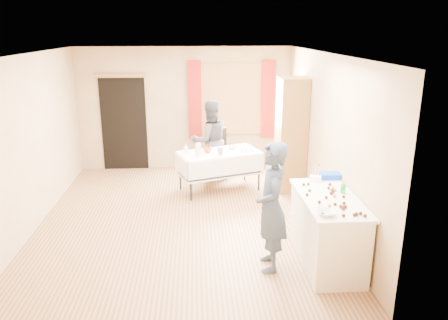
{
  "coord_description": "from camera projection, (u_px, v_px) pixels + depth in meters",
  "views": [
    {
      "loc": [
        0.21,
        -6.53,
        2.95
      ],
      "look_at": [
        0.66,
        0.0,
        0.97
      ],
      "focal_mm": 35.0,
      "sensor_mm": 36.0,
      "label": 1
    }
  ],
  "objects": [
    {
      "name": "mixing_bowl",
      "position": [
        326.0,
        213.0,
        4.97
      ],
      "size": [
        0.24,
        0.24,
        0.05
      ],
      "primitive_type": "imported",
      "rotation": [
        0.0,
        0.0,
        0.09
      ],
      "color": "white",
      "rests_on": "counter"
    },
    {
      "name": "foam_block",
      "position": [
        315.0,
        179.0,
        6.05
      ],
      "size": [
        0.18,
        0.15,
        0.08
      ],
      "primitive_type": "cube",
      "rotation": [
        0.0,
        0.0,
        -0.35
      ],
      "color": "white",
      "rests_on": "counter"
    },
    {
      "name": "blue_basket",
      "position": [
        330.0,
        176.0,
        6.18
      ],
      "size": [
        0.3,
        0.21,
        0.08
      ],
      "primitive_type": "cube",
      "rotation": [
        0.0,
        0.0,
        -0.02
      ],
      "color": "#0939C3",
      "rests_on": "counter"
    },
    {
      "name": "cabinet",
      "position": [
        291.0,
        135.0,
        8.08
      ],
      "size": [
        0.5,
        0.6,
        2.11
      ],
      "primitive_type": "cube",
      "color": "brown",
      "rests_on": "floor"
    },
    {
      "name": "woman",
      "position": [
        210.0,
        140.0,
        8.71
      ],
      "size": [
        1.15,
        1.08,
        1.61
      ],
      "primitive_type": "imported",
      "rotation": [
        0.0,
        0.0,
        3.46
      ],
      "color": "black",
      "rests_on": "floor"
    },
    {
      "name": "bottle",
      "position": [
        186.0,
        148.0,
        8.04
      ],
      "size": [
        0.09,
        0.09,
        0.16
      ],
      "primitive_type": "imported",
      "rotation": [
        0.0,
        0.0,
        0.13
      ],
      "color": "white",
      "rests_on": "party_table"
    },
    {
      "name": "wall_front",
      "position": [
        174.0,
        213.0,
        4.07
      ],
      "size": [
        4.5,
        0.02,
        2.6
      ],
      "primitive_type": "cube",
      "color": "tan",
      "rests_on": "floor"
    },
    {
      "name": "wall_back",
      "position": [
        185.0,
        109.0,
        9.34
      ],
      "size": [
        4.5,
        0.02,
        2.6
      ],
      "primitive_type": "cube",
      "color": "tan",
      "rests_on": "floor"
    },
    {
      "name": "chair",
      "position": [
        218.0,
        161.0,
        9.11
      ],
      "size": [
        0.44,
        0.44,
        0.97
      ],
      "rotation": [
        0.0,
        0.0,
        0.12
      ],
      "color": "black",
      "rests_on": "floor"
    },
    {
      "name": "window_pane",
      "position": [
        231.0,
        99.0,
        9.29
      ],
      "size": [
        1.2,
        0.02,
        1.4
      ],
      "primitive_type": "cube",
      "color": "white",
      "rests_on": "wall_back"
    },
    {
      "name": "party_table",
      "position": [
        219.0,
        167.0,
        8.2
      ],
      "size": [
        1.68,
        1.23,
        0.75
      ],
      "rotation": [
        0.0,
        0.0,
        0.33
      ],
      "color": "black",
      "rests_on": "floor"
    },
    {
      "name": "curtain_right",
      "position": [
        268.0,
        99.0,
        9.31
      ],
      "size": [
        0.28,
        0.06,
        1.65
      ],
      "primitive_type": "cube",
      "color": "maroon",
      "rests_on": "wall_back"
    },
    {
      "name": "window_frame",
      "position": [
        231.0,
        99.0,
        9.31
      ],
      "size": [
        1.32,
        0.06,
        1.52
      ],
      "primitive_type": "cube",
      "color": "olive",
      "rests_on": "wall_back"
    },
    {
      "name": "floor",
      "position": [
        184.0,
        219.0,
        7.08
      ],
      "size": [
        4.5,
        5.5,
        0.02
      ],
      "primitive_type": "cube",
      "color": "#9E7047",
      "rests_on": "ground"
    },
    {
      "name": "pastry_tray",
      "position": [
        247.0,
        150.0,
        8.17
      ],
      "size": [
        0.34,
        0.3,
        0.02
      ],
      "primitive_type": "cube",
      "rotation": [
        0.0,
        0.0,
        0.47
      ],
      "color": "white",
      "rests_on": "party_table"
    },
    {
      "name": "cup_rainbow",
      "position": [
        220.0,
        151.0,
        7.93
      ],
      "size": [
        0.24,
        0.24,
        0.12
      ],
      "primitive_type": "imported",
      "rotation": [
        0.0,
        0.0,
        0.62
      ],
      "color": "red",
      "rests_on": "party_table"
    },
    {
      "name": "soda_can",
      "position": [
        343.0,
        189.0,
        5.62
      ],
      "size": [
        0.07,
        0.07,
        0.12
      ],
      "primitive_type": "cylinder",
      "rotation": [
        0.0,
        0.0,
        0.05
      ],
      "color": "green",
      "rests_on": "counter"
    },
    {
      "name": "pitcher",
      "position": [
        198.0,
        150.0,
        7.81
      ],
      "size": [
        0.15,
        0.15,
        0.22
      ],
      "primitive_type": "cylinder",
      "rotation": [
        0.0,
        0.0,
        0.5
      ],
      "color": "silver",
      "rests_on": "party_table"
    },
    {
      "name": "wall_left",
      "position": [
        31.0,
        143.0,
        6.55
      ],
      "size": [
        0.02,
        5.5,
        2.6
      ],
      "primitive_type": "cube",
      "color": "tan",
      "rests_on": "floor"
    },
    {
      "name": "doorway",
      "position": [
        124.0,
        124.0,
        9.31
      ],
      "size": [
        0.95,
        0.04,
        2.0
      ],
      "primitive_type": "cube",
      "color": "black",
      "rests_on": "floor"
    },
    {
      "name": "wall_right",
      "position": [
        326.0,
        138.0,
        6.85
      ],
      "size": [
        0.02,
        5.5,
        2.6
      ],
      "primitive_type": "cube",
      "color": "tan",
      "rests_on": "floor"
    },
    {
      "name": "cake_balls",
      "position": [
        333.0,
        200.0,
        5.35
      ],
      "size": [
        0.53,
        1.11,
        0.04
      ],
      "color": "#3F2314",
      "rests_on": "counter"
    },
    {
      "name": "girl",
      "position": [
        271.0,
        207.0,
        5.4
      ],
      "size": [
        0.64,
        0.45,
        1.66
      ],
      "primitive_type": "imported",
      "rotation": [
        0.0,
        0.0,
        -1.61
      ],
      "color": "#25324A",
      "rests_on": "floor"
    },
    {
      "name": "small_bowl",
      "position": [
        233.0,
        147.0,
        8.33
      ],
      "size": [
        0.28,
        0.28,
        0.05
      ],
      "primitive_type": "imported",
      "rotation": [
        0.0,
        0.0,
        0.46
      ],
      "color": "white",
      "rests_on": "party_table"
    },
    {
      "name": "counter",
      "position": [
        327.0,
        230.0,
        5.63
      ],
      "size": [
        0.7,
        1.48,
        0.91
      ],
      "color": "#EEE2CA",
      "rests_on": "floor"
    },
    {
      "name": "door_lintel",
      "position": [
        120.0,
        76.0,
        8.99
      ],
      "size": [
        1.05,
        0.06,
        0.08
      ],
      "primitive_type": "cube",
      "color": "olive",
      "rests_on": "wall_back"
    },
    {
      "name": "ceiling",
      "position": [
        179.0,
        53.0,
        6.32
      ],
      "size": [
        4.5,
        5.5,
        0.02
      ],
      "primitive_type": "cube",
      "color": "white",
      "rests_on": "floor"
    },
    {
      "name": "cup_red",
      "position": [
        208.0,
        149.0,
        8.06
      ],
      "size": [
        0.21,
        0.21,
        0.11
      ],
      "primitive_type": "imported",
      "rotation": [
        0.0,
        0.0,
        0.24
      ],
      "color": "#AD3E20",
      "rests_on": "party_table"
    },
    {
      "name": "curtain_left",
      "position": [
        195.0,
        100.0,
        9.21
      ],
      "size": [
        0.28,
        0.06,
        1.65
      ],
      "primitive_type": "cube",
      "color": "maroon",
      "rests_on": "wall_back"
    }
  ]
}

